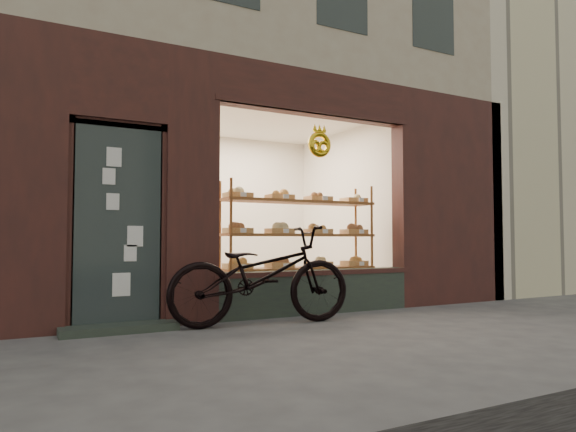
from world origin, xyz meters
TOP-DOWN VIEW (x-y plane):
  - ground at (0.00, 0.00)m, footprint 90.00×90.00m
  - neighbor_right at (9.60, 5.50)m, footprint 12.00×7.00m
  - display_shelf at (0.45, 2.55)m, footprint 2.20×0.45m
  - bicycle at (-0.54, 1.63)m, footprint 2.14×0.93m

SIDE VIEW (x-z plane):
  - ground at x=0.00m, z-range 0.00..0.00m
  - bicycle at x=-0.54m, z-range 0.00..1.09m
  - display_shelf at x=0.45m, z-range 0.01..1.71m
  - neighbor_right at x=9.60m, z-range 0.00..9.00m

